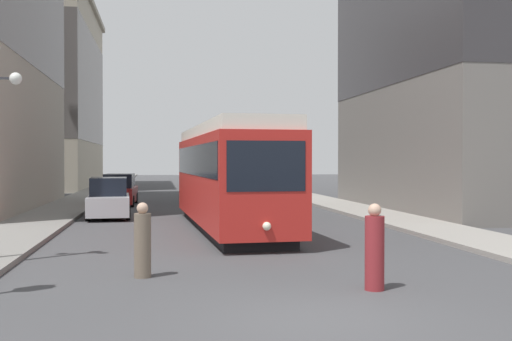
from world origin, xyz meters
TOP-DOWN VIEW (x-y plane):
  - ground_plane at (0.00, 0.00)m, footprint 200.00×200.00m
  - sidewalk_left at (-7.46, 40.00)m, footprint 2.70×120.00m
  - sidewalk_right at (7.46, 40.00)m, footprint 2.70×120.00m
  - streetcar at (-0.00, 13.32)m, footprint 3.23×13.16m
  - transit_bus at (2.88, 31.40)m, footprint 2.80×12.85m
  - parked_car_left_near at (-4.81, 26.74)m, footprint 2.01×4.93m
  - parked_car_left_mid at (-4.81, 18.78)m, footprint 2.06×4.47m
  - pedestrian_crossing_near at (1.66, 2.04)m, footprint 0.39×0.39m
  - pedestrian_crossing_far at (-2.96, 4.13)m, footprint 0.37×0.37m
  - building_left_corner at (-13.99, 51.66)m, footprint 10.94×23.13m

SIDE VIEW (x-z plane):
  - ground_plane at x=0.00m, z-range 0.00..0.00m
  - sidewalk_left at x=-7.46m, z-range 0.00..0.15m
  - sidewalk_right at x=7.46m, z-range 0.00..0.15m
  - pedestrian_crossing_far at x=-2.96m, z-range -0.06..1.61m
  - pedestrian_crossing_near at x=1.66m, z-range -0.06..1.68m
  - parked_car_left_mid at x=-4.81m, z-range -0.07..1.75m
  - parked_car_left_near at x=-4.81m, z-range -0.07..1.75m
  - transit_bus at x=2.88m, z-range 0.22..3.67m
  - streetcar at x=0.00m, z-range 0.16..4.05m
  - building_left_corner at x=-13.99m, z-range 0.24..17.94m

